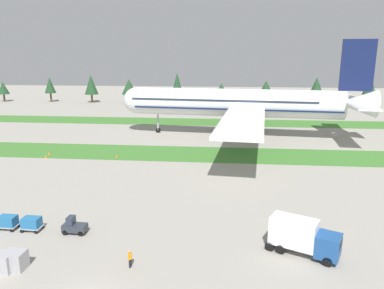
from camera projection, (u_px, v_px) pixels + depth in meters
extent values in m
cube|color=#3D752D|center=(170.00, 153.00, 73.65)|extent=(320.00, 11.68, 0.01)
cube|color=#3D752D|center=(188.00, 122.00, 107.83)|extent=(320.00, 11.68, 0.01)
cylinder|color=white|center=(235.00, 103.00, 87.59)|extent=(49.77, 11.32, 6.57)
sphere|color=white|center=(137.00, 100.00, 92.19)|extent=(6.44, 6.44, 6.44)
cone|color=white|center=(356.00, 104.00, 82.43)|extent=(8.99, 7.03, 6.24)
cube|color=#141E4C|center=(235.00, 108.00, 87.87)|extent=(48.58, 11.33, 0.36)
cube|color=#283342|center=(223.00, 99.00, 87.96)|extent=(43.78, 10.80, 0.44)
cube|color=white|center=(243.00, 120.00, 68.29)|extent=(11.00, 33.71, 0.59)
cylinder|color=#A3A3A8|center=(238.00, 126.00, 73.75)|extent=(5.14, 4.06, 3.61)
cube|color=white|center=(251.00, 97.00, 106.09)|extent=(11.00, 33.71, 0.59)
cylinder|color=#A3A3A8|center=(246.00, 106.00, 102.10)|extent=(5.14, 4.06, 3.61)
cube|color=white|center=(363.00, 106.00, 74.81)|extent=(5.53, 12.41, 0.41)
cube|color=white|center=(346.00, 97.00, 90.04)|extent=(5.53, 12.41, 0.41)
cube|color=#141E4C|center=(358.00, 65.00, 80.53)|extent=(7.08, 1.39, 11.17)
cylinder|color=#A3A3A8|center=(158.00, 118.00, 92.19)|extent=(0.44, 0.44, 6.46)
cylinder|color=black|center=(158.00, 130.00, 92.96)|extent=(1.24, 0.53, 1.20)
cylinder|color=#A3A3A8|center=(251.00, 123.00, 84.07)|extent=(0.44, 0.44, 6.21)
cylinder|color=black|center=(251.00, 136.00, 84.81)|extent=(1.75, 0.76, 1.70)
cylinder|color=#A3A3A8|center=(252.00, 117.00, 91.58)|extent=(0.44, 0.44, 6.21)
cylinder|color=black|center=(252.00, 130.00, 92.33)|extent=(1.75, 0.76, 1.70)
cube|color=#2D333D|center=(75.00, 228.00, 40.68)|extent=(2.65, 1.39, 0.77)
cube|color=#283342|center=(71.00, 220.00, 40.53)|extent=(0.74, 1.12, 0.90)
cylinder|color=black|center=(85.00, 229.00, 41.18)|extent=(0.61, 0.22, 0.60)
cylinder|color=black|center=(81.00, 234.00, 40.12)|extent=(0.61, 0.22, 0.60)
cylinder|color=black|center=(70.00, 228.00, 41.42)|extent=(0.61, 0.22, 0.60)
cylinder|color=black|center=(65.00, 233.00, 40.36)|extent=(0.61, 0.22, 0.60)
cube|color=#A3A3A8|center=(32.00, 227.00, 41.40)|extent=(2.25, 1.58, 0.10)
cube|color=#23669E|center=(31.00, 222.00, 41.25)|extent=(1.98, 1.39, 1.10)
cylinder|color=black|center=(42.00, 226.00, 42.00)|extent=(0.40, 0.13, 0.40)
cylinder|color=black|center=(36.00, 232.00, 40.67)|extent=(0.40, 0.13, 0.40)
cylinder|color=black|center=(29.00, 226.00, 42.22)|extent=(0.40, 0.13, 0.40)
cylinder|color=black|center=(22.00, 231.00, 40.89)|extent=(0.40, 0.13, 0.40)
cube|color=#A3A3A8|center=(8.00, 226.00, 41.77)|extent=(2.25, 1.58, 0.10)
cube|color=#23669E|center=(8.00, 221.00, 41.62)|extent=(1.98, 1.39, 1.10)
cylinder|color=black|center=(19.00, 225.00, 42.37)|extent=(0.40, 0.13, 0.40)
cylinder|color=black|center=(12.00, 230.00, 41.05)|extent=(0.40, 0.13, 0.40)
cylinder|color=black|center=(5.00, 224.00, 42.59)|extent=(0.40, 0.13, 0.40)
cube|color=#1E4C8E|center=(328.00, 246.00, 35.04)|extent=(2.97, 3.02, 2.20)
cube|color=#283342|center=(340.00, 244.00, 34.41)|extent=(0.95, 1.91, 0.97)
cube|color=silver|center=(294.00, 232.00, 36.55)|extent=(5.05, 3.99, 2.80)
cylinder|color=black|center=(332.00, 252.00, 36.03)|extent=(1.00, 0.68, 0.96)
cylinder|color=black|center=(328.00, 262.00, 34.36)|extent=(1.00, 0.68, 0.96)
cylinder|color=black|center=(287.00, 241.00, 38.24)|extent=(1.00, 0.68, 0.96)
cylinder|color=black|center=(281.00, 249.00, 36.56)|extent=(1.00, 0.68, 0.96)
cylinder|color=black|center=(276.00, 238.00, 38.79)|extent=(1.00, 0.68, 0.96)
cylinder|color=black|center=(270.00, 246.00, 37.12)|extent=(1.00, 0.68, 0.96)
cylinder|color=black|center=(131.00, 262.00, 34.36)|extent=(0.18, 0.18, 0.85)
cylinder|color=black|center=(130.00, 264.00, 34.15)|extent=(0.18, 0.18, 0.85)
cylinder|color=orange|center=(130.00, 256.00, 34.08)|extent=(0.36, 0.36, 0.62)
sphere|color=tan|center=(130.00, 251.00, 33.97)|extent=(0.24, 0.24, 0.24)
cylinder|color=orange|center=(131.00, 255.00, 34.30)|extent=(0.10, 0.10, 0.58)
cylinder|color=orange|center=(129.00, 257.00, 33.87)|extent=(0.10, 0.10, 0.58)
cube|color=#A3A3A8|center=(1.00, 262.00, 33.58)|extent=(2.05, 1.67, 1.71)
cube|color=#A3A3A8|center=(14.00, 260.00, 33.86)|extent=(2.06, 1.67, 1.74)
cone|color=orange|center=(117.00, 156.00, 70.58)|extent=(0.44, 0.44, 0.62)
cone|color=orange|center=(46.00, 157.00, 70.22)|extent=(0.44, 0.44, 0.59)
cone|color=orange|center=(49.00, 153.00, 72.50)|extent=(0.44, 0.44, 0.59)
cylinder|color=#4C3823|center=(4.00, 98.00, 153.54)|extent=(0.70, 0.70, 3.11)
cone|color=#1E4223|center=(3.00, 88.00, 152.57)|extent=(4.76, 4.76, 5.00)
cylinder|color=#4C3823|center=(51.00, 97.00, 152.41)|extent=(0.70, 0.70, 3.66)
cone|color=#1E4223|center=(50.00, 85.00, 151.21)|extent=(4.45, 4.45, 6.38)
cylinder|color=#4C3823|center=(92.00, 98.00, 150.46)|extent=(0.70, 0.70, 3.34)
cone|color=#1E4223|center=(91.00, 85.00, 149.14)|extent=(5.40, 5.40, 7.65)
cylinder|color=#4C3823|center=(130.00, 99.00, 148.35)|extent=(0.70, 0.70, 3.60)
cone|color=#1E4223|center=(129.00, 87.00, 147.19)|extent=(5.88, 5.88, 6.02)
cylinder|color=#4C3823|center=(177.00, 99.00, 147.45)|extent=(0.70, 0.70, 3.56)
cone|color=#1E4223|center=(177.00, 84.00, 146.00)|extent=(4.66, 4.66, 8.56)
cylinder|color=#4C3823|center=(221.00, 101.00, 144.22)|extent=(0.70, 0.70, 3.00)
cone|color=#1E4223|center=(221.00, 90.00, 143.22)|extent=(5.52, 5.52, 5.30)
cylinder|color=#4C3823|center=(265.00, 99.00, 145.52)|extent=(0.70, 0.70, 3.69)
cone|color=#1E4223|center=(266.00, 88.00, 144.42)|extent=(5.78, 5.78, 5.51)
cylinder|color=#4C3823|center=(315.00, 101.00, 140.77)|extent=(0.70, 0.70, 3.75)
cone|color=#1E4223|center=(316.00, 87.00, 139.48)|extent=(5.68, 5.68, 7.06)
cylinder|color=#4C3823|center=(368.00, 101.00, 138.66)|extent=(0.70, 0.70, 3.96)
cone|color=#1E4223|center=(370.00, 84.00, 137.11)|extent=(4.98, 4.98, 9.00)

